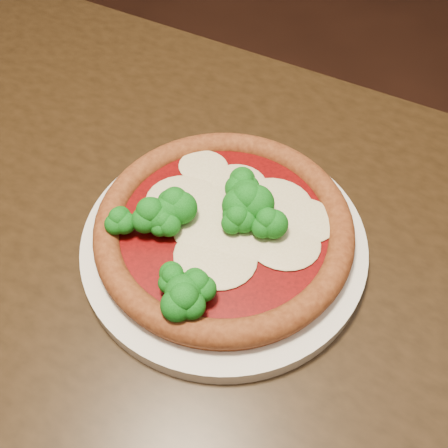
% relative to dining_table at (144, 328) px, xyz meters
% --- Properties ---
extents(floor, '(4.00, 4.00, 0.00)m').
position_rel_dining_table_xyz_m(floor, '(0.18, 0.21, -0.65)').
color(floor, black).
rests_on(floor, ground).
extents(dining_table, '(1.34, 1.01, 0.75)m').
position_rel_dining_table_xyz_m(dining_table, '(0.00, 0.00, 0.00)').
color(dining_table, black).
rests_on(dining_table, floor).
extents(plate, '(0.29, 0.29, 0.02)m').
position_rel_dining_table_xyz_m(plate, '(0.07, 0.07, 0.11)').
color(plate, silver).
rests_on(plate, dining_table).
extents(pizza, '(0.26, 0.26, 0.06)m').
position_rel_dining_table_xyz_m(pizza, '(0.07, 0.07, 0.13)').
color(pizza, brown).
rests_on(pizza, plate).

